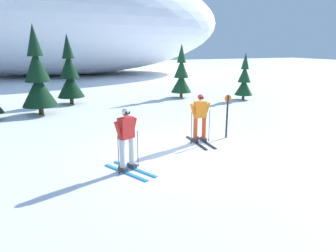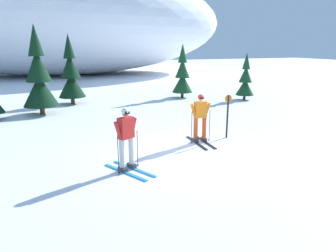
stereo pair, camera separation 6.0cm
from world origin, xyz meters
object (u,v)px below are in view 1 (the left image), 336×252
object	(u,v)px
skier_orange_jacket	(200,117)
skier_red_jacket	(127,138)
pine_tree_right	(181,75)
pine_tree_center_left	(38,78)
trail_marker_post	(227,114)
pine_tree_far_right	(244,80)
pine_tree_center_right	(70,75)

from	to	relation	value
skier_orange_jacket	skier_red_jacket	xyz separation A→B (m)	(-3.06, -1.59, 0.02)
skier_orange_jacket	skier_red_jacket	size ratio (longest dim) A/B	0.98
skier_red_jacket	pine_tree_right	distance (m)	12.56
pine_tree_center_left	trail_marker_post	world-z (taller)	pine_tree_center_left
skier_orange_jacket	trail_marker_post	world-z (taller)	skier_orange_jacket
skier_red_jacket	pine_tree_center_left	bearing A→B (deg)	105.61
skier_red_jacket	pine_tree_far_right	world-z (taller)	pine_tree_far_right
pine_tree_center_right	pine_tree_center_left	bearing A→B (deg)	-123.82
skier_red_jacket	pine_tree_far_right	distance (m)	13.04
pine_tree_center_left	pine_tree_center_right	xyz separation A→B (m)	(1.66, 2.48, -0.15)
pine_tree_center_right	trail_marker_post	size ratio (longest dim) A/B	2.47
skier_red_jacket	trail_marker_post	size ratio (longest dim) A/B	1.09
trail_marker_post	skier_red_jacket	bearing A→B (deg)	-157.88
pine_tree_center_left	pine_tree_far_right	world-z (taller)	pine_tree_center_left
skier_orange_jacket	pine_tree_center_right	distance (m)	10.25
skier_orange_jacket	pine_tree_center_left	size ratio (longest dim) A/B	0.40
skier_red_jacket	trail_marker_post	xyz separation A→B (m)	(4.27, 1.74, -0.02)
pine_tree_center_left	pine_tree_center_right	size ratio (longest dim) A/B	1.09
trail_marker_post	pine_tree_right	bearing A→B (deg)	77.22
skier_orange_jacket	pine_tree_center_right	bearing A→B (deg)	111.86
skier_red_jacket	pine_tree_far_right	size ratio (longest dim) A/B	0.60
skier_orange_jacket	skier_red_jacket	distance (m)	3.45
pine_tree_right	pine_tree_far_right	bearing A→B (deg)	-32.68
skier_orange_jacket	skier_red_jacket	world-z (taller)	skier_red_jacket
pine_tree_right	pine_tree_center_right	bearing A→B (deg)	178.03
pine_tree_right	trail_marker_post	xyz separation A→B (m)	(-2.06, -9.10, -0.55)
pine_tree_center_left	pine_tree_right	xyz separation A→B (m)	(8.74, 2.24, -0.38)
pine_tree_center_left	pine_tree_right	distance (m)	9.03
pine_tree_center_left	skier_red_jacket	bearing A→B (deg)	-74.39
skier_red_jacket	pine_tree_center_left	distance (m)	8.98
trail_marker_post	pine_tree_center_right	bearing A→B (deg)	118.21
pine_tree_center_right	pine_tree_far_right	bearing A→B (deg)	-13.11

